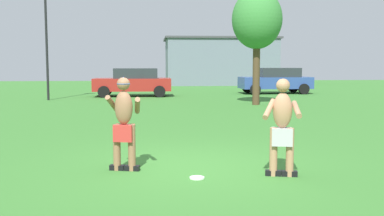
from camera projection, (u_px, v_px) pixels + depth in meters
ground_plane at (187, 167)px, 8.07m from camera, size 80.00×80.00×0.00m
player_with_cap at (124, 120)px, 7.73m from camera, size 0.61×0.62×1.63m
player_in_gray at (282, 126)px, 7.33m from camera, size 0.68×0.64×1.62m
frisbee at (197, 178)px, 7.26m from camera, size 0.24×0.24×0.03m
car_blue_near_post at (276, 80)px, 27.45m from camera, size 4.38×2.18×1.58m
car_red_far_end at (133, 82)px, 25.15m from camera, size 4.33×2.09×1.58m
lamp_post at (46, 25)px, 22.26m from camera, size 0.60×0.24×6.21m
outbuilding_behind_lot at (219, 61)px, 39.73m from camera, size 9.67×6.84×4.06m
tree_behind_players at (257, 20)px, 19.75m from camera, size 2.23×2.23×5.11m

